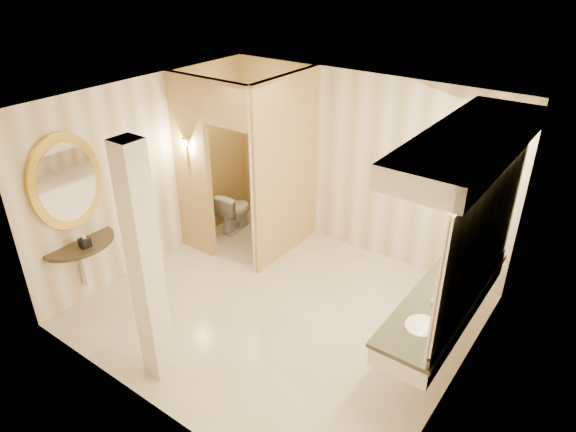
# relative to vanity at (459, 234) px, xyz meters

# --- Properties ---
(floor) EXTENTS (4.50, 4.50, 0.00)m
(floor) POSITION_rel_vanity_xyz_m (-1.98, -0.39, -1.63)
(floor) COLOR silver
(floor) RESTS_ON ground
(ceiling) EXTENTS (4.50, 4.50, 0.00)m
(ceiling) POSITION_rel_vanity_xyz_m (-1.98, -0.39, 1.07)
(ceiling) COLOR silver
(ceiling) RESTS_ON wall_back
(wall_back) EXTENTS (4.50, 0.02, 2.70)m
(wall_back) POSITION_rel_vanity_xyz_m (-1.98, 1.61, -0.28)
(wall_back) COLOR white
(wall_back) RESTS_ON floor
(wall_front) EXTENTS (4.50, 0.02, 2.70)m
(wall_front) POSITION_rel_vanity_xyz_m (-1.98, -2.39, -0.28)
(wall_front) COLOR white
(wall_front) RESTS_ON floor
(wall_left) EXTENTS (0.02, 4.00, 2.70)m
(wall_left) POSITION_rel_vanity_xyz_m (-4.23, -0.39, -0.28)
(wall_left) COLOR white
(wall_left) RESTS_ON floor
(wall_right) EXTENTS (0.02, 4.00, 2.70)m
(wall_right) POSITION_rel_vanity_xyz_m (0.27, -0.39, -0.28)
(wall_right) COLOR white
(wall_right) RESTS_ON floor
(toilet_closet) EXTENTS (1.50, 1.55, 2.70)m
(toilet_closet) POSITION_rel_vanity_xyz_m (-3.11, 0.57, -0.24)
(toilet_closet) COLOR tan
(toilet_closet) RESTS_ON floor
(wall_sconce) EXTENTS (0.14, 0.14, 0.42)m
(wall_sconce) POSITION_rel_vanity_xyz_m (-3.90, 0.04, 0.10)
(wall_sconce) COLOR #B7883A
(wall_sconce) RESTS_ON toilet_closet
(vanity) EXTENTS (0.75, 2.53, 2.09)m
(vanity) POSITION_rel_vanity_xyz_m (0.00, 0.00, 0.00)
(vanity) COLOR white
(vanity) RESTS_ON floor
(console_shelf) EXTENTS (0.94, 0.94, 1.92)m
(console_shelf) POSITION_rel_vanity_xyz_m (-4.19, -1.67, -0.29)
(console_shelf) COLOR black
(console_shelf) RESTS_ON floor
(pillar) EXTENTS (0.25, 0.25, 2.70)m
(pillar) POSITION_rel_vanity_xyz_m (-2.43, -2.00, -0.28)
(pillar) COLOR white
(pillar) RESTS_ON floor
(tissue_box) EXTENTS (0.13, 0.13, 0.12)m
(tissue_box) POSITION_rel_vanity_xyz_m (-4.01, -1.69, -0.69)
(tissue_box) COLOR black
(tissue_box) RESTS_ON console_shelf
(toilet) EXTENTS (0.43, 0.69, 0.67)m
(toilet) POSITION_rel_vanity_xyz_m (-3.88, 0.91, -1.29)
(toilet) COLOR white
(toilet) RESTS_ON floor
(soap_bottle_a) EXTENTS (0.08, 0.09, 0.14)m
(soap_bottle_a) POSITION_rel_vanity_xyz_m (-0.02, -0.21, -0.68)
(soap_bottle_a) COLOR beige
(soap_bottle_a) RESTS_ON vanity
(soap_bottle_b) EXTENTS (0.12, 0.12, 0.13)m
(soap_bottle_b) POSITION_rel_vanity_xyz_m (-0.04, -0.24, -0.69)
(soap_bottle_b) COLOR silver
(soap_bottle_b) RESTS_ON vanity
(soap_bottle_c) EXTENTS (0.09, 0.09, 0.20)m
(soap_bottle_c) POSITION_rel_vanity_xyz_m (-0.05, 0.18, -0.65)
(soap_bottle_c) COLOR #C6B28C
(soap_bottle_c) RESTS_ON vanity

